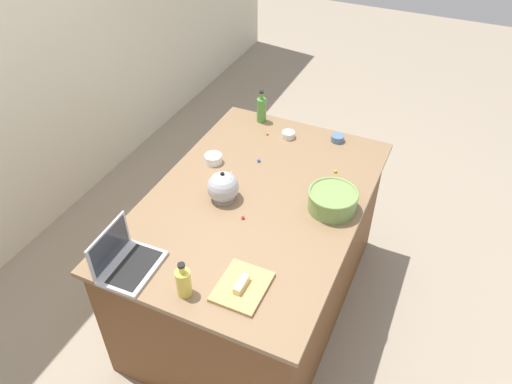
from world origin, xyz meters
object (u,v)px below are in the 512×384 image
(butter_stick_left, at_px, (241,284))
(ramekin_small, at_px, (337,138))
(ramekin_medium, at_px, (213,159))
(mixing_bowl_large, at_px, (333,200))
(bottle_olive, at_px, (261,109))
(bottle_oil, at_px, (184,282))
(cutting_board, at_px, (242,287))
(laptop, at_px, (125,260))
(ramekin_wide, at_px, (288,135))
(kettle, at_px, (223,187))

(butter_stick_left, relative_size, ramekin_small, 1.29)
(ramekin_medium, bearing_deg, mixing_bowl_large, -97.82)
(bottle_olive, bearing_deg, bottle_oil, -169.00)
(bottle_oil, relative_size, ramekin_medium, 1.81)
(cutting_board, height_order, ramekin_small, ramekin_small)
(laptop, bearing_deg, ramekin_wide, -11.90)
(bottle_oil, height_order, cutting_board, bottle_oil)
(kettle, xyz_separation_m, butter_stick_left, (-0.55, -0.38, -0.04))
(bottle_oil, distance_m, ramekin_medium, 1.03)
(kettle, distance_m, butter_stick_left, 0.67)
(bottle_oil, distance_m, kettle, 0.70)
(ramekin_small, distance_m, ramekin_wide, 0.32)
(bottle_oil, relative_size, ramekin_wide, 2.28)
(ramekin_medium, bearing_deg, bottle_oil, -158.98)
(mixing_bowl_large, relative_size, cutting_board, 1.01)
(ramekin_medium, bearing_deg, ramekin_small, -48.77)
(kettle, relative_size, butter_stick_left, 1.94)
(bottle_oil, xyz_separation_m, kettle, (0.68, 0.15, 0.00))
(bottle_olive, relative_size, ramekin_wide, 2.69)
(mixing_bowl_large, bearing_deg, cutting_board, 163.71)
(laptop, relative_size, ramekin_wide, 3.69)
(kettle, xyz_separation_m, cutting_board, (-0.54, -0.38, -0.07))
(cutting_board, bearing_deg, butter_stick_left, 180.00)
(cutting_board, relative_size, ramekin_medium, 2.54)
(laptop, distance_m, bottle_olive, 1.51)
(butter_stick_left, relative_size, ramekin_medium, 1.01)
(cutting_board, xyz_separation_m, ramekin_wide, (1.28, 0.28, 0.01))
(bottle_olive, xyz_separation_m, ramekin_medium, (-0.57, 0.07, -0.07))
(mixing_bowl_large, bearing_deg, ramekin_wide, 40.61)
(mixing_bowl_large, bearing_deg, laptop, 136.76)
(mixing_bowl_large, height_order, bottle_olive, bottle_olive)
(ramekin_small, height_order, ramekin_wide, same)
(bottle_olive, xyz_separation_m, ramekin_small, (-0.02, -0.56, -0.07))
(bottle_oil, distance_m, bottle_olive, 1.56)
(mixing_bowl_large, bearing_deg, ramekin_small, 14.80)
(laptop, height_order, cutting_board, laptop)
(bottle_olive, height_order, ramekin_medium, bottle_olive)
(cutting_board, xyz_separation_m, ramekin_small, (1.37, -0.03, 0.01))
(bottle_oil, bearing_deg, ramekin_wide, 1.97)
(laptop, bearing_deg, cutting_board, -78.39)
(butter_stick_left, relative_size, ramekin_wide, 1.28)
(kettle, bearing_deg, ramekin_wide, -7.98)
(bottle_oil, bearing_deg, kettle, 12.59)
(ramekin_small, relative_size, ramekin_medium, 0.79)
(laptop, height_order, ramekin_wide, laptop)
(laptop, height_order, kettle, laptop)
(kettle, xyz_separation_m, ramekin_medium, (0.28, 0.22, -0.05))
(laptop, relative_size, butter_stick_left, 2.89)
(bottle_olive, xyz_separation_m, butter_stick_left, (-1.40, -0.53, -0.06))
(ramekin_small, bearing_deg, bottle_olive, 87.86)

